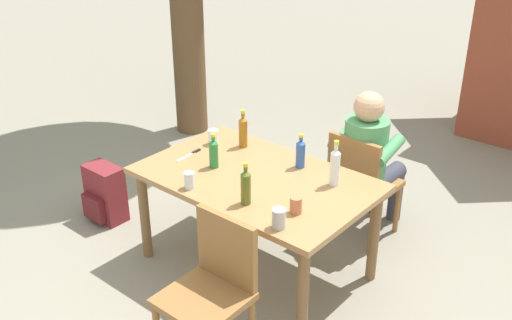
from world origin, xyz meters
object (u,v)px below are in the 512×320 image
object	(u,v)px
person_in_white_shirt	(370,156)
cup_steel	(279,218)
bottle_amber	(243,131)
dining_table	(256,188)
cup_terracotta	(296,205)
cup_glass	(189,180)
backpack_by_near_side	(105,194)
cup_white	(213,137)
table_knife	(190,154)
bottle_olive	(246,186)
chair_near_right	(213,284)
bottle_blue	(300,153)
bottle_clear	(335,166)
bottle_green	(214,153)
chair_far_right	(360,181)

from	to	relation	value
person_in_white_shirt	cup_steel	size ratio (longest dim) A/B	9.95
bottle_amber	person_in_white_shirt	bearing A→B (deg)	39.49
dining_table	cup_terracotta	size ratio (longest dim) A/B	14.98
cup_glass	cup_terracotta	world-z (taller)	cup_glass
cup_steel	backpack_by_near_side	xyz separation A→B (m)	(-1.85, 0.11, -0.56)
cup_white	table_knife	world-z (taller)	cup_white
bottle_olive	cup_glass	world-z (taller)	bottle_olive
chair_near_right	bottle_blue	distance (m)	1.16
cup_white	table_knife	bearing A→B (deg)	-89.01
cup_glass	cup_steel	bearing A→B (deg)	-0.13
bottle_blue	cup_terracotta	size ratio (longest dim) A/B	2.36
chair_near_right	cup_glass	size ratio (longest dim) A/B	7.94
bottle_clear	bottle_amber	size ratio (longest dim) A/B	1.09
person_in_white_shirt	bottle_amber	world-z (taller)	person_in_white_shirt
bottle_green	cup_glass	distance (m)	0.33
chair_far_right	cup_steel	size ratio (longest dim) A/B	7.34
cup_white	backpack_by_near_side	size ratio (longest dim) A/B	0.24
bottle_blue	dining_table	bearing A→B (deg)	-115.64
bottle_clear	table_knife	world-z (taller)	bottle_clear
bottle_clear	cup_glass	xyz separation A→B (m)	(-0.68, -0.63, -0.08)
bottle_blue	cup_terracotta	world-z (taller)	bottle_blue
chair_near_right	bottle_olive	size ratio (longest dim) A/B	3.15
dining_table	cup_glass	bearing A→B (deg)	-119.25
dining_table	cup_steel	size ratio (longest dim) A/B	13.11
chair_near_right	bottle_green	distance (m)	1.03
cup_white	cup_terracotta	size ratio (longest dim) A/B	1.09
bottle_green	cup_glass	size ratio (longest dim) A/B	2.26
cup_glass	chair_far_right	bearing A→B (deg)	64.30
person_in_white_shirt	cup_white	size ratio (longest dim) A/B	10.41
bottle_clear	cup_terracotta	bearing A→B (deg)	-87.59
bottle_amber	bottle_green	xyz separation A→B (m)	(0.07, -0.38, -0.02)
person_in_white_shirt	cup_steel	world-z (taller)	person_in_white_shirt
cup_steel	chair_far_right	bearing A→B (deg)	97.41
bottle_amber	cup_terracotta	distance (m)	1.00
backpack_by_near_side	bottle_blue	bearing A→B (deg)	21.35
bottle_blue	bottle_clear	size ratio (longest dim) A/B	0.78
chair_far_right	chair_near_right	world-z (taller)	same
dining_table	chair_far_right	distance (m)	0.88
bottle_amber	bottle_green	world-z (taller)	bottle_amber
dining_table	table_knife	xyz separation A→B (m)	(-0.57, -0.05, 0.09)
dining_table	bottle_amber	xyz separation A→B (m)	(-0.37, 0.30, 0.21)
dining_table	table_knife	size ratio (longest dim) A/B	6.45
chair_near_right	backpack_by_near_side	world-z (taller)	chair_near_right
chair_near_right	bottle_amber	xyz separation A→B (m)	(-0.72, 1.09, 0.37)
dining_table	person_in_white_shirt	xyz separation A→B (m)	(0.35, 0.90, 0.01)
cup_steel	backpack_by_near_side	distance (m)	1.94
chair_far_right	bottle_blue	xyz separation A→B (m)	(-0.20, -0.49, 0.35)
chair_near_right	backpack_by_near_side	size ratio (longest dim) A/B	1.86
bottle_blue	cup_terracotta	distance (m)	0.61
cup_terracotta	backpack_by_near_side	world-z (taller)	cup_terracotta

